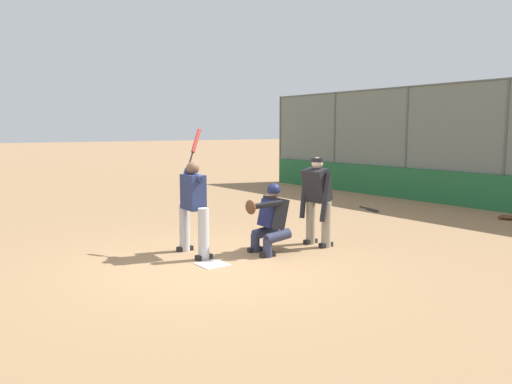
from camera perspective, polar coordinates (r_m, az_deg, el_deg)
ground_plane at (r=7.91m, az=-5.00°, el=-8.26°), size 160.00×160.00×0.00m
home_plate_marker at (r=7.90m, az=-5.00°, el=-8.22°), size 0.43×0.43×0.01m
backstop_fence at (r=14.28m, az=26.63°, el=5.16°), size 18.32×0.08×3.40m
padding_wall at (r=14.28m, az=26.15°, el=-0.14°), size 17.87×0.18×0.93m
batter_at_plate at (r=8.36m, az=-7.17°, el=-1.44°), size 0.99×0.62×2.12m
catcher_behind_plate at (r=8.46m, az=1.58°, el=-2.90°), size 0.64×0.78×1.20m
umpire_home at (r=9.03m, az=7.01°, el=-0.79°), size 0.65×0.43×1.61m
spare_bat_by_padding at (r=13.31m, az=12.99°, el=-1.96°), size 0.82×0.29×0.07m
fielding_glove_on_dirt at (r=13.06m, az=26.67°, el=-2.60°), size 0.33×0.25×0.12m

